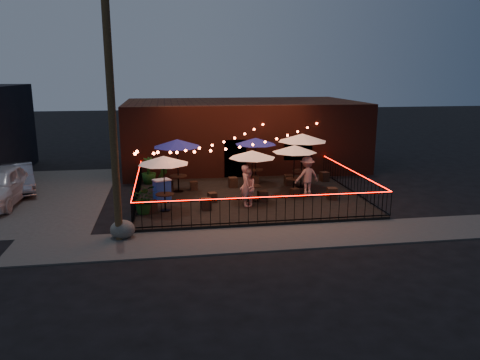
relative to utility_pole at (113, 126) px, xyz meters
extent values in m
plane|color=black|center=(5.40, 2.60, -4.00)|extent=(110.00, 110.00, 0.00)
cube|color=black|center=(5.40, 4.60, -3.92)|extent=(10.00, 8.00, 0.15)
cube|color=#3B3836|center=(5.40, -0.65, -3.98)|extent=(18.00, 2.50, 0.05)
cube|color=#3C1710|center=(6.40, 12.60, -2.00)|extent=(14.00, 8.00, 4.00)
cube|color=black|center=(5.40, 8.72, -2.90)|extent=(1.20, 0.24, 2.20)
cube|color=black|center=(8.90, 8.72, -2.40)|extent=(1.60, 0.24, 1.20)
cylinder|color=#342815|center=(0.00, 0.00, 0.00)|extent=(0.26, 0.26, 8.00)
cube|color=black|center=(5.40, 0.60, -3.77)|extent=(10.00, 0.04, 0.04)
cube|color=black|center=(5.40, 0.60, -2.85)|extent=(10.00, 0.04, 0.04)
cube|color=#F60701|center=(5.40, 0.60, -2.82)|extent=(10.00, 0.03, 0.02)
cube|color=black|center=(0.40, 4.60, -3.77)|extent=(0.04, 8.00, 0.04)
cube|color=black|center=(0.40, 4.60, -2.85)|extent=(0.04, 8.00, 0.04)
cube|color=#F60701|center=(0.40, 4.60, -2.82)|extent=(0.03, 8.00, 0.02)
cube|color=black|center=(10.40, 4.60, -3.77)|extent=(0.04, 8.00, 0.04)
cube|color=black|center=(10.40, 4.60, -2.85)|extent=(0.04, 8.00, 0.04)
cube|color=#F60701|center=(10.40, 4.60, -2.82)|extent=(0.03, 8.00, 0.02)
cylinder|color=black|center=(1.60, 2.86, -3.84)|extent=(0.42, 0.42, 0.03)
cylinder|color=black|center=(1.60, 2.86, -3.50)|extent=(0.06, 0.06, 0.68)
cylinder|color=black|center=(1.60, 2.86, -3.15)|extent=(0.76, 0.76, 0.04)
cylinder|color=black|center=(1.60, 2.86, -2.71)|extent=(0.04, 0.04, 2.28)
cone|color=white|center=(1.60, 2.86, -1.71)|extent=(2.61, 2.61, 0.33)
cylinder|color=black|center=(2.24, 5.96, -3.83)|extent=(0.46, 0.46, 0.03)
cylinder|color=black|center=(2.24, 5.96, -3.46)|extent=(0.06, 0.06, 0.75)
cylinder|color=black|center=(2.24, 5.96, -3.08)|extent=(0.83, 0.83, 0.04)
cylinder|color=black|center=(2.24, 5.96, -2.60)|extent=(0.05, 0.05, 2.50)
cone|color=navy|center=(2.24, 5.96, -1.50)|extent=(2.99, 2.99, 0.37)
cylinder|color=black|center=(5.41, 3.73, -3.84)|extent=(0.41, 0.41, 0.03)
cylinder|color=black|center=(5.41, 3.73, -3.50)|extent=(0.06, 0.06, 0.68)
cylinder|color=black|center=(5.41, 3.73, -3.15)|extent=(0.75, 0.75, 0.04)
cylinder|color=black|center=(5.41, 3.73, -2.72)|extent=(0.04, 0.04, 2.26)
cone|color=white|center=(5.41, 3.73, -1.73)|extent=(2.12, 2.12, 0.33)
cylinder|color=black|center=(6.21, 7.06, -3.84)|extent=(0.43, 0.43, 0.03)
cylinder|color=black|center=(6.21, 7.06, -3.49)|extent=(0.06, 0.06, 0.70)
cylinder|color=black|center=(6.21, 7.06, -3.13)|extent=(0.78, 0.78, 0.04)
cylinder|color=black|center=(6.21, 7.06, -2.68)|extent=(0.04, 0.04, 2.33)
cone|color=navy|center=(6.21, 7.06, -1.66)|extent=(2.72, 2.72, 0.34)
cylinder|color=black|center=(7.61, 4.81, -3.84)|extent=(0.42, 0.42, 0.03)
cylinder|color=black|center=(7.61, 4.81, -3.50)|extent=(0.06, 0.06, 0.68)
cylinder|color=black|center=(7.61, 4.81, -3.15)|extent=(0.76, 0.76, 0.04)
cylinder|color=black|center=(7.61, 4.81, -2.71)|extent=(0.04, 0.04, 2.27)
cone|color=white|center=(7.61, 4.81, -1.72)|extent=(2.68, 2.68, 0.33)
cylinder|color=black|center=(8.31, 5.93, -3.83)|extent=(0.48, 0.48, 0.03)
cylinder|color=black|center=(8.31, 5.93, -3.44)|extent=(0.07, 0.07, 0.79)
cylinder|color=black|center=(8.31, 5.93, -3.03)|extent=(0.88, 0.88, 0.04)
cylinder|color=black|center=(8.31, 5.93, -2.53)|extent=(0.05, 0.05, 2.64)
cone|color=white|center=(8.31, 5.93, -1.37)|extent=(2.44, 2.44, 0.39)
cube|color=black|center=(1.07, 2.68, -3.60)|extent=(0.47, 0.47, 0.49)
cube|color=black|center=(3.29, 2.76, -3.61)|extent=(0.43, 0.43, 0.48)
cube|color=black|center=(1.81, 6.28, -3.61)|extent=(0.42, 0.42, 0.48)
cube|color=black|center=(2.99, 6.17, -3.64)|extent=(0.37, 0.37, 0.42)
cube|color=black|center=(3.66, 3.89, -3.64)|extent=(0.43, 0.43, 0.42)
cube|color=black|center=(5.86, 3.59, -3.61)|extent=(0.43, 0.43, 0.48)
cube|color=black|center=(4.95, 6.42, -3.60)|extent=(0.44, 0.44, 0.49)
cube|color=black|center=(6.13, 6.89, -3.63)|extent=(0.39, 0.39, 0.44)
cube|color=black|center=(7.48, 4.12, -3.65)|extent=(0.44, 0.44, 0.40)
cube|color=black|center=(9.04, 3.51, -3.59)|extent=(0.50, 0.50, 0.52)
cube|color=black|center=(7.82, 6.43, -3.59)|extent=(0.44, 0.44, 0.52)
cube|color=black|center=(9.88, 6.95, -3.61)|extent=(0.49, 0.49, 0.49)
imported|color=tan|center=(5.03, 3.07, -2.96)|extent=(0.46, 0.67, 1.78)
imported|color=#D1AA8D|center=(5.08, 2.99, -3.04)|extent=(0.65, 0.81, 1.62)
imported|color=tan|center=(8.12, 4.39, -2.94)|extent=(1.29, 0.92, 1.81)
imported|color=#0F370F|center=(0.80, 2.63, -3.23)|extent=(1.24, 1.12, 1.24)
imported|color=#123D11|center=(1.44, 5.75, -3.18)|extent=(0.89, 0.81, 1.33)
imported|color=#0E3A0E|center=(0.80, 7.86, -3.18)|extent=(0.76, 0.76, 1.34)
cube|color=blue|center=(1.48, 4.53, -3.40)|extent=(0.81, 0.71, 0.91)
cube|color=silver|center=(1.48, 4.53, -2.92)|extent=(0.87, 0.77, 0.06)
ellipsoid|color=#484843|center=(0.10, 0.15, -3.66)|extent=(1.07, 0.99, 0.69)
imported|color=#9899A0|center=(-5.50, 7.76, -3.33)|extent=(2.57, 4.33, 1.35)
camera|label=1|loc=(1.71, -15.94, 1.77)|focal=35.00mm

